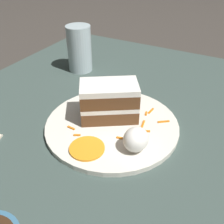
{
  "coord_description": "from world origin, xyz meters",
  "views": [
    {
      "loc": [
        0.36,
        0.25,
        0.4
      ],
      "look_at": [
        -0.05,
        0.03,
        0.07
      ],
      "focal_mm": 42.0,
      "sensor_mm": 36.0,
      "label": 1
    }
  ],
  "objects_px": {
    "cream_dollop": "(137,138)",
    "orange_garnish": "(87,148)",
    "cake_slice": "(109,101)",
    "drinking_glass": "(80,52)",
    "plate": "(112,125)"
  },
  "relations": [
    {
      "from": "orange_garnish",
      "to": "drinking_glass",
      "type": "bearing_deg",
      "value": -144.0
    },
    {
      "from": "plate",
      "to": "cream_dollop",
      "type": "bearing_deg",
      "value": 58.65
    },
    {
      "from": "cake_slice",
      "to": "drinking_glass",
      "type": "xyz_separation_m",
      "value": [
        -0.2,
        -0.21,
        0.01
      ]
    },
    {
      "from": "orange_garnish",
      "to": "cream_dollop",
      "type": "bearing_deg",
      "value": 120.94
    },
    {
      "from": "cake_slice",
      "to": "drinking_glass",
      "type": "height_order",
      "value": "drinking_glass"
    },
    {
      "from": "orange_garnish",
      "to": "cake_slice",
      "type": "bearing_deg",
      "value": -172.64
    },
    {
      "from": "plate",
      "to": "orange_garnish",
      "type": "xyz_separation_m",
      "value": [
        0.1,
        -0.0,
        0.01
      ]
    },
    {
      "from": "cream_dollop",
      "to": "orange_garnish",
      "type": "height_order",
      "value": "cream_dollop"
    },
    {
      "from": "plate",
      "to": "orange_garnish",
      "type": "bearing_deg",
      "value": -1.32
    },
    {
      "from": "cake_slice",
      "to": "drinking_glass",
      "type": "bearing_deg",
      "value": -165.57
    },
    {
      "from": "plate",
      "to": "cream_dollop",
      "type": "height_order",
      "value": "cream_dollop"
    },
    {
      "from": "cake_slice",
      "to": "orange_garnish",
      "type": "bearing_deg",
      "value": -25.53
    },
    {
      "from": "plate",
      "to": "drinking_glass",
      "type": "xyz_separation_m",
      "value": [
        -0.22,
        -0.23,
        0.05
      ]
    },
    {
      "from": "orange_garnish",
      "to": "drinking_glass",
      "type": "distance_m",
      "value": 0.39
    },
    {
      "from": "cake_slice",
      "to": "orange_garnish",
      "type": "distance_m",
      "value": 0.13
    }
  ]
}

